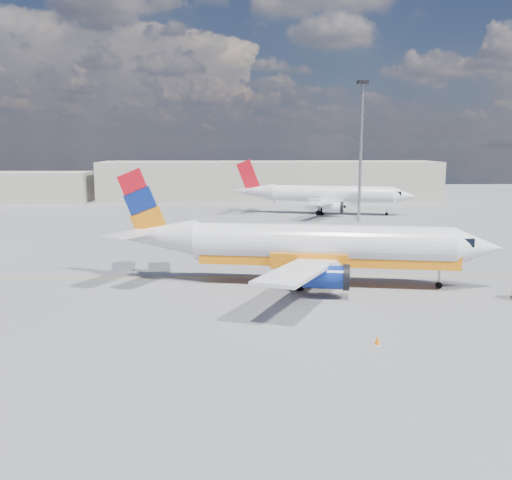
{
  "coord_description": "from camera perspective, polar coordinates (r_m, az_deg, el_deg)",
  "views": [
    {
      "loc": [
        -2.73,
        -45.42,
        11.34
      ],
      "look_at": [
        -0.84,
        1.65,
        3.5
      ],
      "focal_mm": 40.0,
      "sensor_mm": 36.0,
      "label": 1
    }
  ],
  "objects": [
    {
      "name": "traffic_cone",
      "position": [
        33.95,
        12.04,
        -9.8
      ],
      "size": [
        0.39,
        0.39,
        0.55
      ],
      "color": "white",
      "rests_on": "ground"
    },
    {
      "name": "ground",
      "position": [
        46.89,
        1.11,
        -4.55
      ],
      "size": [
        240.0,
        240.0,
        0.0
      ],
      "primitive_type": "plane",
      "color": "slate",
      "rests_on": "ground"
    },
    {
      "name": "terminal_annex",
      "position": [
        125.07,
        -22.13,
        4.94
      ],
      "size": [
        26.0,
        10.0,
        6.0
      ],
      "primitive_type": "cube",
      "color": "beige",
      "rests_on": "ground"
    },
    {
      "name": "floodlight_mast",
      "position": [
        86.57,
        10.47,
        9.97
      ],
      "size": [
        1.5,
        1.5,
        20.61
      ],
      "color": "#95969D",
      "rests_on": "ground"
    },
    {
      "name": "taxi_line",
      "position": [
        49.8,
        0.9,
        -3.71
      ],
      "size": [
        70.0,
        0.15,
        0.01
      ],
      "primitive_type": "cube",
      "color": "gold",
      "rests_on": "ground"
    },
    {
      "name": "second_jet",
      "position": [
        95.83,
        7.06,
        4.39
      ],
      "size": [
        29.93,
        22.88,
        9.04
      ],
      "rotation": [
        0.0,
        0.0,
        -0.25
      ],
      "color": "white",
      "rests_on": "ground"
    },
    {
      "name": "main_jet",
      "position": [
        46.79,
        5.31,
        -0.63
      ],
      "size": [
        31.67,
        24.57,
        9.56
      ],
      "rotation": [
        0.0,
        0.0,
        -0.17
      ],
      "color": "white",
      "rests_on": "ground"
    },
    {
      "name": "terminal_main",
      "position": [
        120.89,
        1.38,
        5.97
      ],
      "size": [
        70.0,
        14.0,
        8.0
      ],
      "primitive_type": "cube",
      "color": "beige",
      "rests_on": "ground"
    }
  ]
}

